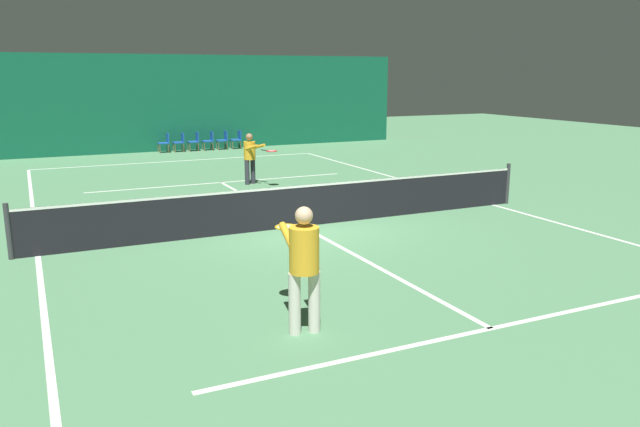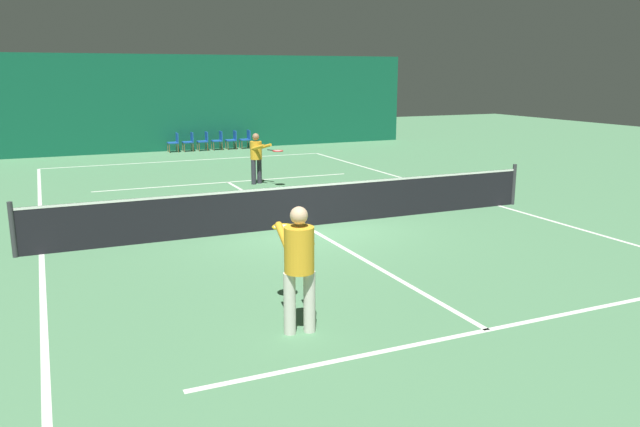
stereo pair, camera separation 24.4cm
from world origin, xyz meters
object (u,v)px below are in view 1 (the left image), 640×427
at_px(player_far, 251,155).
at_px(courtside_chair_3, 209,139).
at_px(tennis_net, 302,204).
at_px(courtside_chair_5, 237,138).
at_px(courtside_chair_1, 180,141).
at_px(courtside_chair_2, 195,140).
at_px(courtside_chair_4, 223,139).
at_px(player_near, 303,260).
at_px(courtside_chair_0, 165,141).

relative_size(player_far, courtside_chair_3, 1.88).
xyz_separation_m(tennis_net, courtside_chair_5, (3.25, 14.80, -0.03)).
bearing_deg(courtside_chair_1, courtside_chair_5, 90.00).
xyz_separation_m(courtside_chair_2, courtside_chair_4, (1.31, 0.00, 0.00)).
bearing_deg(courtside_chair_4, courtside_chair_2, -90.00).
bearing_deg(courtside_chair_3, courtside_chair_2, -90.00).
distance_m(tennis_net, courtside_chair_5, 15.15).
distance_m(player_far, courtside_chair_5, 9.43).
height_order(player_near, courtside_chair_2, player_near).
relative_size(courtside_chair_2, courtside_chair_5, 1.00).
distance_m(courtside_chair_0, courtside_chair_3, 1.96).
distance_m(player_far, courtside_chair_1, 9.10).
bearing_deg(courtside_chair_5, courtside_chair_3, -90.00).
distance_m(player_far, courtside_chair_3, 9.17).
height_order(courtside_chair_0, courtside_chair_3, same).
xyz_separation_m(player_near, courtside_chair_0, (2.34, 20.18, -0.52)).
bearing_deg(courtside_chair_0, player_near, -6.60).
bearing_deg(courtside_chair_5, player_near, -15.51).
height_order(player_far, courtside_chair_5, player_far).
height_order(player_far, courtside_chair_1, player_far).
xyz_separation_m(courtside_chair_1, courtside_chair_3, (1.31, 0.00, 0.00)).
relative_size(player_far, courtside_chair_4, 1.88).
height_order(tennis_net, courtside_chair_0, tennis_net).
relative_size(courtside_chair_2, courtside_chair_3, 1.00).
bearing_deg(courtside_chair_2, player_near, -10.23).
bearing_deg(player_near, courtside_chair_0, 2.25).
bearing_deg(courtside_chair_4, player_near, -13.78).
bearing_deg(player_near, courtside_chair_2, -1.38).
relative_size(player_near, courtside_chair_3, 2.06).
distance_m(courtside_chair_1, courtside_chair_3, 1.31).
distance_m(tennis_net, player_near, 5.90).
bearing_deg(player_near, courtside_chair_5, -6.66).
distance_m(courtside_chair_2, courtside_chair_3, 0.65).
bearing_deg(player_far, courtside_chair_0, 160.66).
xyz_separation_m(courtside_chair_1, courtside_chair_4, (1.96, 0.00, 0.00)).
relative_size(courtside_chair_0, courtside_chair_2, 1.00).
bearing_deg(courtside_chair_4, courtside_chair_1, -90.00).
xyz_separation_m(player_far, courtside_chair_4, (1.83, 9.09, -0.44)).
xyz_separation_m(player_near, courtside_chair_1, (2.99, 20.18, -0.52)).
bearing_deg(courtside_chair_2, courtside_chair_0, -90.00).
relative_size(courtside_chair_0, courtside_chair_3, 1.00).
distance_m(tennis_net, player_far, 5.78).
bearing_deg(tennis_net, courtside_chair_4, 80.03).
bearing_deg(player_near, courtside_chair_4, -4.93).
bearing_deg(player_near, courtside_chair_1, 0.43).
relative_size(player_near, courtside_chair_0, 2.06).
height_order(tennis_net, player_far, player_far).
bearing_deg(tennis_net, courtside_chair_1, 87.52).
bearing_deg(courtside_chair_3, courtside_chair_4, 90.00).
relative_size(courtside_chair_0, courtside_chair_5, 1.00).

